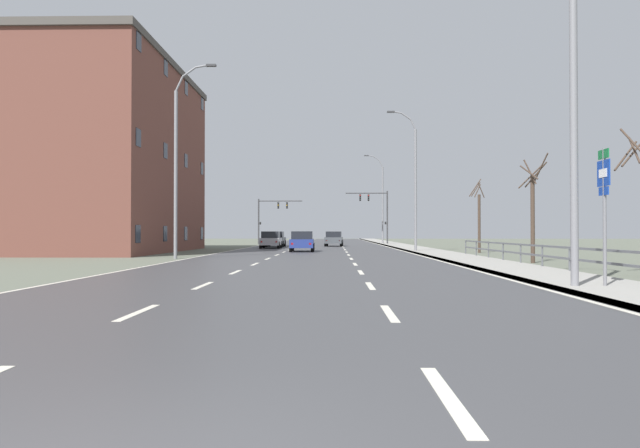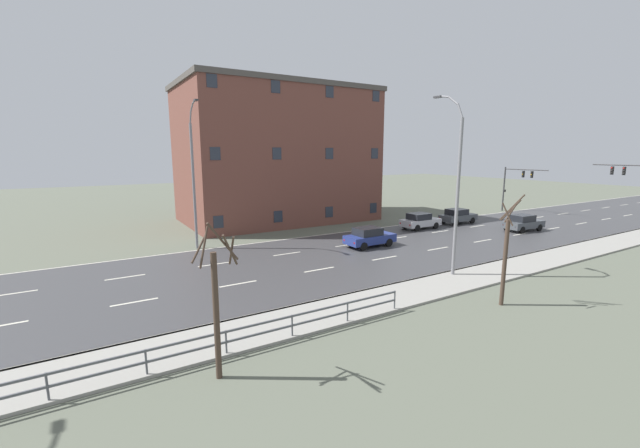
% 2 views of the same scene
% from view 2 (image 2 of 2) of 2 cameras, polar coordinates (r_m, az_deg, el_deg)
% --- Properties ---
extents(ground_plane, '(160.00, 160.00, 0.12)m').
position_cam_2_polar(ground_plane, '(35.63, 16.98, -2.24)').
color(ground_plane, '#5B6051').
extents(road_asphalt_strip, '(14.00, 120.00, 0.03)m').
position_cam_2_polar(road_asphalt_strip, '(45.14, 27.25, -0.28)').
color(road_asphalt_strip, '#3D3D3F').
rests_on(road_asphalt_strip, ground).
extents(sidewalk_right, '(3.00, 120.00, 0.12)m').
position_cam_2_polar(sidewalk_right, '(41.46, 37.16, -2.01)').
color(sidewalk_right, gray).
rests_on(sidewalk_right, ground).
extents(street_lamp_midground, '(2.25, 0.24, 10.79)m').
position_cam_2_polar(street_lamp_midground, '(24.52, 19.12, 4.86)').
color(street_lamp_midground, slate).
rests_on(street_lamp_midground, ground).
extents(street_lamp_left_bank, '(2.38, 0.24, 11.08)m').
position_cam_2_polar(street_lamp_left_bank, '(31.47, -17.82, 6.24)').
color(street_lamp_left_bank, slate).
rests_on(street_lamp_left_bank, ground).
extents(traffic_signal_right, '(5.11, 0.36, 6.47)m').
position_cam_2_polar(traffic_signal_right, '(47.65, 38.76, 4.46)').
color(traffic_signal_right, '#38383A').
rests_on(traffic_signal_right, ground).
extents(traffic_signal_left, '(5.52, 0.36, 5.62)m').
position_cam_2_polar(traffic_signal_left, '(55.03, 26.38, 5.59)').
color(traffic_signal_left, '#38383A').
rests_on(traffic_signal_left, ground).
extents(car_near_left, '(1.88, 4.12, 1.57)m').
position_cam_2_polar(car_near_left, '(31.52, 7.16, -1.85)').
color(car_near_left, navy).
rests_on(car_near_left, ground).
extents(car_mid_centre, '(1.84, 4.10, 1.57)m').
position_cam_2_polar(car_mid_centre, '(44.06, 19.32, 1.10)').
color(car_mid_centre, '#474C51').
rests_on(car_mid_centre, ground).
extents(car_far_left, '(1.87, 4.12, 1.57)m').
position_cam_2_polar(car_far_left, '(39.87, 14.29, 0.45)').
color(car_far_left, '#B7B7BC').
rests_on(car_far_left, ground).
extents(car_far_right, '(2.02, 4.20, 1.57)m').
position_cam_2_polar(car_far_right, '(42.35, 27.33, 0.18)').
color(car_far_right, '#474C51').
rests_on(car_far_right, ground).
extents(brick_building, '(12.63, 20.10, 14.35)m').
position_cam_2_polar(brick_building, '(44.07, -6.26, 9.95)').
color(brick_building, brown).
rests_on(brick_building, ground).
extents(bare_tree_mid, '(1.42, 1.52, 5.39)m').
position_cam_2_polar(bare_tree_mid, '(13.33, -14.72, -11.30)').
color(bare_tree_mid, '#423328').
rests_on(bare_tree_mid, ground).
extents(bare_tree_far, '(1.04, 1.07, 5.47)m').
position_cam_2_polar(bare_tree_far, '(21.03, 25.27, -4.27)').
color(bare_tree_far, '#423328').
rests_on(bare_tree_far, ground).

